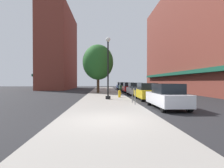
{
  "coord_description": "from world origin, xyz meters",
  "views": [
    {
      "loc": [
        -0.27,
        -7.85,
        1.8
      ],
      "look_at": [
        0.81,
        14.11,
        1.51
      ],
      "focal_mm": 28.83,
      "sensor_mm": 36.0,
      "label": 1
    }
  ],
  "objects_px": {
    "car_green": "(124,86)",
    "car_white": "(167,96)",
    "parking_meter_far": "(135,93)",
    "tree_near": "(98,62)",
    "car_silver": "(135,89)",
    "car_yellow": "(147,92)",
    "lamppost": "(108,67)",
    "car_blue": "(121,86)",
    "car_red": "(129,87)",
    "parking_meter_near": "(132,92)",
    "fire_hydrant": "(119,94)"
  },
  "relations": [
    {
      "from": "parking_meter_far",
      "to": "car_white",
      "type": "xyz_separation_m",
      "value": [
        1.95,
        -1.11,
        -0.14
      ]
    },
    {
      "from": "fire_hydrant",
      "to": "car_silver",
      "type": "bearing_deg",
      "value": 62.57
    },
    {
      "from": "car_silver",
      "to": "car_green",
      "type": "relative_size",
      "value": 1.0
    },
    {
      "from": "car_white",
      "to": "car_green",
      "type": "height_order",
      "value": "same"
    },
    {
      "from": "car_silver",
      "to": "lamppost",
      "type": "bearing_deg",
      "value": -118.61
    },
    {
      "from": "car_silver",
      "to": "car_blue",
      "type": "xyz_separation_m",
      "value": [
        0.0,
        19.41,
        0.0
      ]
    },
    {
      "from": "lamppost",
      "to": "parking_meter_far",
      "type": "relative_size",
      "value": 4.5
    },
    {
      "from": "parking_meter_near",
      "to": "car_green",
      "type": "xyz_separation_m",
      "value": [
        1.95,
        23.13,
        -0.14
      ]
    },
    {
      "from": "car_green",
      "to": "car_blue",
      "type": "bearing_deg",
      "value": 88.01
    },
    {
      "from": "lamppost",
      "to": "car_silver",
      "type": "bearing_deg",
      "value": 60.52
    },
    {
      "from": "car_yellow",
      "to": "lamppost",
      "type": "bearing_deg",
      "value": -177.24
    },
    {
      "from": "parking_meter_near",
      "to": "car_white",
      "type": "height_order",
      "value": "car_white"
    },
    {
      "from": "parking_meter_near",
      "to": "car_green",
      "type": "height_order",
      "value": "car_green"
    },
    {
      "from": "parking_meter_far",
      "to": "tree_near",
      "type": "height_order",
      "value": "tree_near"
    },
    {
      "from": "parking_meter_near",
      "to": "car_silver",
      "type": "relative_size",
      "value": 0.3
    },
    {
      "from": "car_white",
      "to": "car_silver",
      "type": "height_order",
      "value": "same"
    },
    {
      "from": "lamppost",
      "to": "car_white",
      "type": "bearing_deg",
      "value": -54.57
    },
    {
      "from": "tree_near",
      "to": "car_red",
      "type": "height_order",
      "value": "tree_near"
    },
    {
      "from": "car_yellow",
      "to": "car_blue",
      "type": "xyz_separation_m",
      "value": [
        0.0,
        25.88,
        0.0
      ]
    },
    {
      "from": "tree_near",
      "to": "parking_meter_near",
      "type": "bearing_deg",
      "value": -76.64
    },
    {
      "from": "car_blue",
      "to": "car_silver",
      "type": "bearing_deg",
      "value": -87.79
    },
    {
      "from": "car_white",
      "to": "car_red",
      "type": "xyz_separation_m",
      "value": [
        0.0,
        18.2,
        0.0
      ]
    },
    {
      "from": "car_silver",
      "to": "car_green",
      "type": "height_order",
      "value": "same"
    },
    {
      "from": "parking_meter_far",
      "to": "tree_near",
      "type": "xyz_separation_m",
      "value": [
        -3.09,
        14.3,
        3.77
      ]
    },
    {
      "from": "car_silver",
      "to": "car_green",
      "type": "xyz_separation_m",
      "value": [
        0.0,
        13.45,
        0.0
      ]
    },
    {
      "from": "lamppost",
      "to": "car_silver",
      "type": "distance_m",
      "value": 8.1
    },
    {
      "from": "car_green",
      "to": "car_blue",
      "type": "xyz_separation_m",
      "value": [
        0.0,
        5.96,
        0.0
      ]
    },
    {
      "from": "fire_hydrant",
      "to": "car_blue",
      "type": "relative_size",
      "value": 0.18
    },
    {
      "from": "car_green",
      "to": "parking_meter_near",
      "type": "bearing_deg",
      "value": -96.8
    },
    {
      "from": "parking_meter_near",
      "to": "car_yellow",
      "type": "bearing_deg",
      "value": 58.75
    },
    {
      "from": "car_white",
      "to": "car_red",
      "type": "relative_size",
      "value": 1.0
    },
    {
      "from": "car_white",
      "to": "fire_hydrant",
      "type": "bearing_deg",
      "value": 108.73
    },
    {
      "from": "tree_near",
      "to": "car_blue",
      "type": "height_order",
      "value": "tree_near"
    },
    {
      "from": "tree_near",
      "to": "car_red",
      "type": "bearing_deg",
      "value": 28.97
    },
    {
      "from": "lamppost",
      "to": "fire_hydrant",
      "type": "xyz_separation_m",
      "value": [
        1.27,
        1.84,
        -2.68
      ]
    },
    {
      "from": "car_red",
      "to": "fire_hydrant",
      "type": "bearing_deg",
      "value": -105.07
    },
    {
      "from": "parking_meter_near",
      "to": "car_green",
      "type": "distance_m",
      "value": 23.22
    },
    {
      "from": "car_silver",
      "to": "car_red",
      "type": "bearing_deg",
      "value": 90.86
    },
    {
      "from": "car_red",
      "to": "car_blue",
      "type": "xyz_separation_m",
      "value": [
        0.0,
        13.29,
        0.0
      ]
    },
    {
      "from": "tree_near",
      "to": "car_silver",
      "type": "xyz_separation_m",
      "value": [
        5.04,
        -3.33,
        -3.91
      ]
    },
    {
      "from": "car_white",
      "to": "car_green",
      "type": "distance_m",
      "value": 25.54
    },
    {
      "from": "lamppost",
      "to": "fire_hydrant",
      "type": "height_order",
      "value": "lamppost"
    },
    {
      "from": "car_silver",
      "to": "car_blue",
      "type": "distance_m",
      "value": 19.41
    },
    {
      "from": "fire_hydrant",
      "to": "car_silver",
      "type": "relative_size",
      "value": 0.18
    },
    {
      "from": "lamppost",
      "to": "car_green",
      "type": "height_order",
      "value": "lamppost"
    },
    {
      "from": "fire_hydrant",
      "to": "car_green",
      "type": "height_order",
      "value": "car_green"
    },
    {
      "from": "fire_hydrant",
      "to": "car_green",
      "type": "bearing_deg",
      "value": 82.12
    },
    {
      "from": "car_green",
      "to": "car_white",
      "type": "bearing_deg",
      "value": -91.99
    },
    {
      "from": "fire_hydrant",
      "to": "car_blue",
      "type": "bearing_deg",
      "value": 84.04
    },
    {
      "from": "car_white",
      "to": "car_blue",
      "type": "height_order",
      "value": "same"
    }
  ]
}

